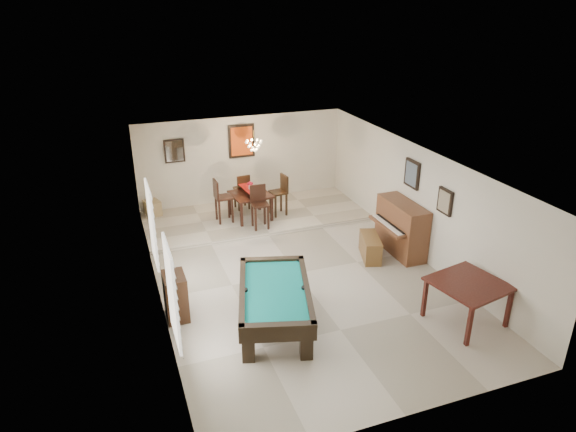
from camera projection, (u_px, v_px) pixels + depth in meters
ground_plane at (297, 274)px, 11.46m from camera, size 6.00×9.00×0.02m
wall_back at (242, 161)px, 14.82m from camera, size 6.00×0.04×2.60m
wall_front at (415, 344)px, 7.06m from camera, size 6.00×0.04×2.60m
wall_left at (154, 241)px, 10.00m from camera, size 0.04×9.00×2.60m
wall_right at (418, 202)px, 11.89m from camera, size 0.04×9.00×2.60m
ceiling at (298, 162)px, 10.43m from camera, size 6.00×9.00×0.04m
dining_step at (255, 216)px, 14.24m from camera, size 6.00×2.50×0.12m
window_left_front at (172, 293)px, 8.07m from camera, size 0.06×1.00×1.70m
window_left_rear at (152, 225)px, 10.49m from camera, size 0.06×1.00×1.70m
pool_table at (275, 308)px, 9.49m from camera, size 1.88×2.62×0.79m
square_table at (466, 302)px, 9.62m from camera, size 1.44×1.44×0.85m
upright_piano at (396, 229)px, 12.13m from camera, size 0.85×1.52×1.27m
piano_bench at (370, 247)px, 12.05m from camera, size 0.65×1.03×0.54m
apothecary_chest at (176, 296)px, 9.73m from camera, size 0.41×0.61×0.92m
dining_table at (251, 204)px, 13.86m from camera, size 1.08×1.08×0.82m
flower_vase at (250, 186)px, 13.65m from camera, size 0.15×0.15×0.22m
dining_chair_south at (260, 208)px, 13.19m from camera, size 0.43×0.43×1.13m
dining_chair_north at (242, 191)px, 14.44m from camera, size 0.42×0.42×1.02m
dining_chair_west at (224, 201)px, 13.57m from camera, size 0.45×0.45×1.18m
dining_chair_east at (278, 195)px, 14.01m from camera, size 0.46×0.46×1.12m
corner_bench at (153, 208)px, 14.12m from camera, size 0.47×0.53×0.41m
chandelier at (254, 142)px, 13.34m from camera, size 0.44×0.44×0.60m
back_painting at (242, 141)px, 14.55m from camera, size 0.75×0.06×0.95m
back_mirror at (174, 151)px, 13.99m from camera, size 0.55×0.06×0.65m
right_picture_upper at (412, 174)px, 11.89m from camera, size 0.06×0.55×0.65m
right_picture_lower at (445, 201)px, 10.85m from camera, size 0.06×0.45×0.55m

